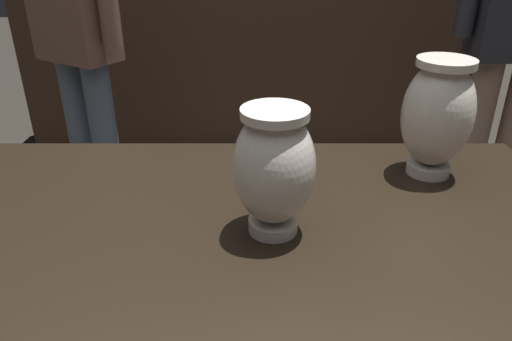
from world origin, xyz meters
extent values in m
cube|color=black|center=(0.00, 0.00, 0.78)|extent=(1.20, 0.64, 0.05)
cube|color=#382619|center=(0.00, 2.20, 0.47)|extent=(2.60, 0.40, 0.95)
cylinder|color=silver|center=(0.06, -0.03, 0.81)|extent=(0.08, 0.08, 0.02)
ellipsoid|color=silver|center=(0.06, -0.03, 0.91)|extent=(0.13, 0.13, 0.19)
cylinder|color=silver|center=(0.06, -0.03, 1.00)|extent=(0.10, 0.10, 0.01)
cylinder|color=silver|center=(0.38, 0.17, 0.81)|extent=(0.08, 0.08, 0.02)
ellipsoid|color=silver|center=(0.38, 0.17, 0.93)|extent=(0.13, 0.13, 0.21)
cylinder|color=silver|center=(0.38, 0.17, 1.02)|extent=(0.11, 0.11, 0.01)
cylinder|color=#846B56|center=(1.07, 1.12, 0.40)|extent=(0.11, 0.11, 0.80)
cylinder|color=#846B56|center=(0.92, 1.12, 0.40)|extent=(0.11, 0.11, 0.80)
cylinder|color=slate|center=(-0.61, 1.20, 0.38)|extent=(0.11, 0.11, 0.77)
cylinder|color=slate|center=(-0.73, 1.28, 0.38)|extent=(0.11, 0.11, 0.77)
camera|label=1|loc=(0.03, -0.70, 1.24)|focal=34.11mm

